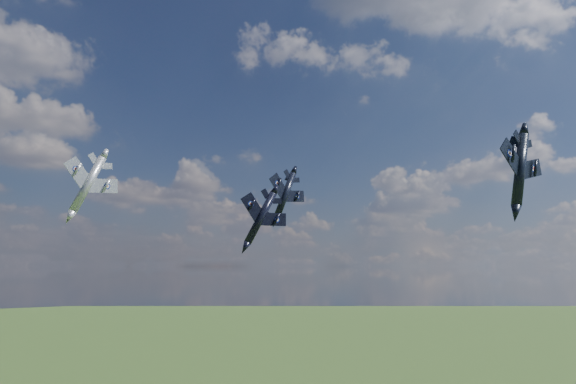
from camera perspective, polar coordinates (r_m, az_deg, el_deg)
jet_lead_navy at (r=89.08m, az=-2.79°, el=-2.62°), size 11.69×14.22×6.51m
jet_right_navy at (r=93.62m, az=22.51°, el=2.12°), size 12.48×16.55×6.33m
jet_high_navy at (r=108.42m, az=-0.30°, el=-0.32°), size 10.55×13.89×6.49m
jet_left_silver at (r=91.87m, az=-19.66°, el=0.76°), size 10.10×13.52×6.55m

